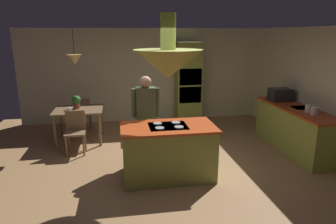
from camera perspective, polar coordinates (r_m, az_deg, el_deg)
The scene contains 17 objects.
ground at distance 5.55m, azimuth -0.34°, elevation -11.12°, with size 8.16×8.16×0.00m, color #AD7F51.
wall_back at distance 8.50m, azimuth -4.10°, elevation 6.93°, with size 6.80×0.10×2.55m, color beige.
wall_right at distance 6.79m, azimuth 27.26°, elevation 3.36°, with size 0.10×7.20×2.55m, color beige.
kitchen_island at distance 5.19m, azimuth 0.01°, elevation -7.46°, with size 1.58×0.90×0.94m.
counter_run_right at distance 6.91m, azimuth 22.79°, elevation -2.88°, with size 0.73×2.32×0.92m.
oven_tower at distance 8.31m, azimuth 3.80°, elevation 5.50°, with size 0.66×0.62×2.19m.
dining_table at distance 7.12m, azimuth -16.52°, elevation -0.23°, with size 1.06×0.91×0.76m.
person_at_island at distance 5.67m, azimuth -4.18°, elevation -0.32°, with size 0.53×0.22×1.66m.
range_hood at distance 4.82m, azimuth 0.01°, elevation 9.38°, with size 1.10×1.10×1.00m.
pendant_light_over_table at distance 6.92m, azimuth -17.25°, elevation 9.43°, with size 0.32×0.32×0.82m.
chair_facing_island at distance 6.51m, azimuth -17.09°, elevation -3.07°, with size 0.40×0.40×0.87m.
chair_by_back_wall at distance 7.80m, azimuth -15.88°, elevation -0.08°, with size 0.40×0.40×0.87m.
potted_plant_on_table at distance 7.11m, azimuth -16.96°, elevation 1.95°, with size 0.20×0.20×0.30m.
cup_on_table at distance 6.88m, azimuth -18.09°, elevation 0.40°, with size 0.07×0.07×0.09m, color white.
canister_flour at distance 6.32m, azimuth 25.95°, elevation 0.18°, with size 0.14×0.14×0.15m, color silver.
canister_sugar at distance 6.46m, azimuth 25.05°, elevation 0.62°, with size 0.13×0.13×0.17m, color silver.
microwave_on_counter at distance 7.33m, azimuth 20.43°, elevation 3.09°, with size 0.46×0.36×0.28m, color #232326.
Camera 1 is at (-0.80, -4.93, 2.42)m, focal length 32.25 mm.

